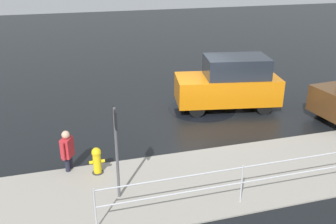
% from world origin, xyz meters
% --- Properties ---
extents(ground_plane, '(60.00, 60.00, 0.00)m').
position_xyz_m(ground_plane, '(0.00, 0.00, 0.00)').
color(ground_plane, black).
extents(kerb_strip, '(24.00, 3.20, 0.04)m').
position_xyz_m(kerb_strip, '(0.00, 4.20, 0.02)').
color(kerb_strip, gray).
rests_on(kerb_strip, ground).
extents(moving_hatchback, '(4.14, 2.37, 2.06)m').
position_xyz_m(moving_hatchback, '(-1.54, -0.41, 1.03)').
color(moving_hatchback, orange).
rests_on(moving_hatchback, ground).
extents(fire_hydrant, '(0.42, 0.31, 0.80)m').
position_xyz_m(fire_hydrant, '(3.92, 3.08, 0.40)').
color(fire_hydrant, gold).
rests_on(fire_hydrant, ground).
extents(pedestrian, '(0.38, 0.51, 1.22)m').
position_xyz_m(pedestrian, '(4.65, 2.68, 0.68)').
color(pedestrian, '#B2262D').
rests_on(pedestrian, ground).
extents(metal_railing, '(10.33, 0.04, 1.05)m').
position_xyz_m(metal_railing, '(-0.96, 5.35, 0.74)').
color(metal_railing, '#B7BABF').
rests_on(metal_railing, ground).
extents(sign_post, '(0.07, 0.44, 2.40)m').
position_xyz_m(sign_post, '(3.52, 4.33, 1.58)').
color(sign_post, '#4C4C51').
rests_on(sign_post, ground).
extents(puddle_patch, '(2.64, 2.64, 0.01)m').
position_xyz_m(puddle_patch, '(-0.52, -0.59, 0.00)').
color(puddle_patch, black).
rests_on(puddle_patch, ground).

